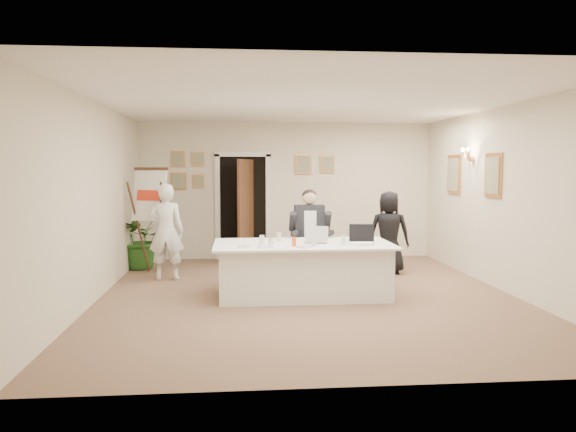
{
  "coord_description": "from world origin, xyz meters",
  "views": [
    {
      "loc": [
        -1.0,
        -8.07,
        1.85
      ],
      "look_at": [
        -0.23,
        0.6,
        1.12
      ],
      "focal_mm": 35.0,
      "sensor_mm": 36.0,
      "label": 1
    }
  ],
  "objects_px": {
    "laptop_bag": "(361,233)",
    "paper_stack": "(362,244)",
    "standing_man": "(166,232)",
    "steel_jug": "(271,240)",
    "seated_man": "(310,235)",
    "laptop": "(316,233)",
    "conference_table": "(303,269)",
    "potted_palm": "(141,238)",
    "standing_woman": "(389,232)",
    "flip_chart": "(153,225)",
    "oj_glass": "(294,242)"
  },
  "relations": [
    {
      "from": "seated_man",
      "to": "potted_palm",
      "type": "relative_size",
      "value": 1.34
    },
    {
      "from": "flip_chart",
      "to": "paper_stack",
      "type": "relative_size",
      "value": 6.0
    },
    {
      "from": "potted_palm",
      "to": "oj_glass",
      "type": "relative_size",
      "value": 8.81
    },
    {
      "from": "standing_man",
      "to": "laptop",
      "type": "xyz_separation_m",
      "value": [
        2.32,
        -1.35,
        0.11
      ]
    },
    {
      "from": "standing_woman",
      "to": "seated_man",
      "type": "bearing_deg",
      "value": 37.08
    },
    {
      "from": "flip_chart",
      "to": "oj_glass",
      "type": "height_order",
      "value": "flip_chart"
    },
    {
      "from": "standing_man",
      "to": "steel_jug",
      "type": "distance_m",
      "value": 2.22
    },
    {
      "from": "laptop",
      "to": "conference_table",
      "type": "bearing_deg",
      "value": -156.33
    },
    {
      "from": "paper_stack",
      "to": "conference_table",
      "type": "bearing_deg",
      "value": 160.82
    },
    {
      "from": "laptop",
      "to": "laptop_bag",
      "type": "bearing_deg",
      "value": 23.67
    },
    {
      "from": "standing_man",
      "to": "steel_jug",
      "type": "bearing_deg",
      "value": 139.74
    },
    {
      "from": "laptop_bag",
      "to": "standing_woman",
      "type": "bearing_deg",
      "value": 67.91
    },
    {
      "from": "laptop_bag",
      "to": "paper_stack",
      "type": "relative_size",
      "value": 1.19
    },
    {
      "from": "seated_man",
      "to": "standing_man",
      "type": "height_order",
      "value": "standing_man"
    },
    {
      "from": "flip_chart",
      "to": "standing_woman",
      "type": "height_order",
      "value": "flip_chart"
    },
    {
      "from": "standing_woman",
      "to": "steel_jug",
      "type": "xyz_separation_m",
      "value": [
        -2.19,
        -1.7,
        0.1
      ]
    },
    {
      "from": "flip_chart",
      "to": "laptop_bag",
      "type": "distance_m",
      "value": 3.87
    },
    {
      "from": "standing_woman",
      "to": "paper_stack",
      "type": "relative_size",
      "value": 4.79
    },
    {
      "from": "standing_woman",
      "to": "standing_man",
      "type": "bearing_deg",
      "value": 18.84
    },
    {
      "from": "flip_chart",
      "to": "steel_jug",
      "type": "distance_m",
      "value": 2.94
    },
    {
      "from": "potted_palm",
      "to": "oj_glass",
      "type": "bearing_deg",
      "value": -47.95
    },
    {
      "from": "laptop",
      "to": "oj_glass",
      "type": "xyz_separation_m",
      "value": [
        -0.35,
        -0.36,
        -0.07
      ]
    },
    {
      "from": "seated_man",
      "to": "laptop_bag",
      "type": "relative_size",
      "value": 4.23
    },
    {
      "from": "conference_table",
      "to": "standing_woman",
      "type": "bearing_deg",
      "value": 43.24
    },
    {
      "from": "standing_woman",
      "to": "conference_table",
      "type": "bearing_deg",
      "value": 58.67
    },
    {
      "from": "paper_stack",
      "to": "oj_glass",
      "type": "distance_m",
      "value": 0.97
    },
    {
      "from": "potted_palm",
      "to": "laptop_bag",
      "type": "distance_m",
      "value": 4.35
    },
    {
      "from": "seated_man",
      "to": "steel_jug",
      "type": "distance_m",
      "value": 1.31
    },
    {
      "from": "seated_man",
      "to": "conference_table",
      "type": "bearing_deg",
      "value": -115.6
    },
    {
      "from": "standing_woman",
      "to": "potted_palm",
      "type": "xyz_separation_m",
      "value": [
        -4.45,
        0.91,
        -0.16
      ]
    },
    {
      "from": "potted_palm",
      "to": "paper_stack",
      "type": "xyz_separation_m",
      "value": [
        3.54,
        -2.81,
        0.22
      ]
    },
    {
      "from": "laptop_bag",
      "to": "paper_stack",
      "type": "xyz_separation_m",
      "value": [
        -0.09,
        -0.43,
        -0.11
      ]
    },
    {
      "from": "standing_man",
      "to": "standing_woman",
      "type": "bearing_deg",
      "value": -175.41
    },
    {
      "from": "laptop",
      "to": "seated_man",
      "type": "bearing_deg",
      "value": 101.92
    },
    {
      "from": "steel_jug",
      "to": "paper_stack",
      "type": "bearing_deg",
      "value": -8.62
    },
    {
      "from": "paper_stack",
      "to": "oj_glass",
      "type": "relative_size",
      "value": 2.35
    },
    {
      "from": "laptop_bag",
      "to": "oj_glass",
      "type": "bearing_deg",
      "value": -148.67
    },
    {
      "from": "potted_palm",
      "to": "laptop_bag",
      "type": "xyz_separation_m",
      "value": [
        3.63,
        -2.38,
        0.33
      ]
    },
    {
      "from": "standing_woman",
      "to": "paper_stack",
      "type": "height_order",
      "value": "standing_woman"
    },
    {
      "from": "seated_man",
      "to": "standing_woman",
      "type": "relative_size",
      "value": 1.05
    },
    {
      "from": "potted_palm",
      "to": "laptop_bag",
      "type": "height_order",
      "value": "potted_palm"
    },
    {
      "from": "potted_palm",
      "to": "laptop_bag",
      "type": "bearing_deg",
      "value": -33.2
    },
    {
      "from": "seated_man",
      "to": "flip_chart",
      "type": "relative_size",
      "value": 0.84
    },
    {
      "from": "conference_table",
      "to": "oj_glass",
      "type": "relative_size",
      "value": 19.86
    },
    {
      "from": "conference_table",
      "to": "steel_jug",
      "type": "xyz_separation_m",
      "value": [
        -0.47,
        -0.09,
        0.44
      ]
    },
    {
      "from": "conference_table",
      "to": "steel_jug",
      "type": "height_order",
      "value": "steel_jug"
    },
    {
      "from": "standing_woman",
      "to": "steel_jug",
      "type": "height_order",
      "value": "standing_woman"
    },
    {
      "from": "standing_man",
      "to": "laptop",
      "type": "height_order",
      "value": "standing_man"
    },
    {
      "from": "conference_table",
      "to": "flip_chart",
      "type": "height_order",
      "value": "flip_chart"
    },
    {
      "from": "standing_man",
      "to": "laptop_bag",
      "type": "relative_size",
      "value": 4.44
    }
  ]
}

